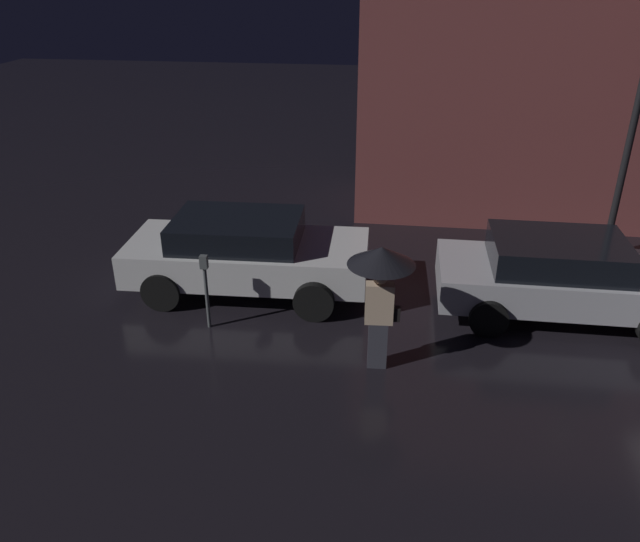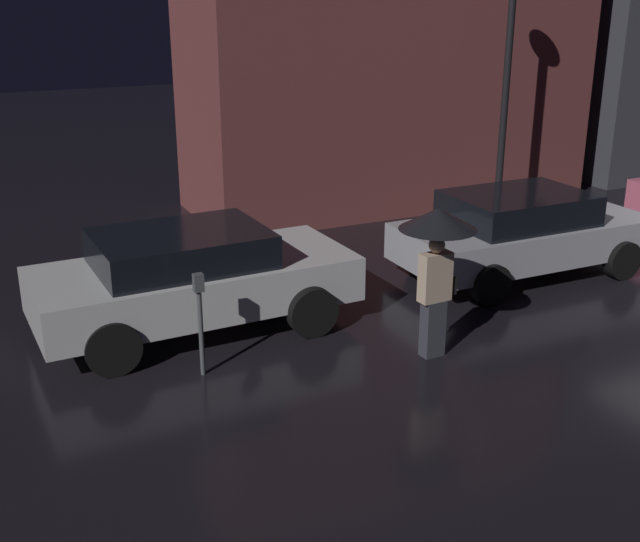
# 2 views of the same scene
# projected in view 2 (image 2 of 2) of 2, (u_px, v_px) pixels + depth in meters

# --- Properties ---
(building_facade_left) EXTENTS (8.53, 3.00, 7.59)m
(building_facade_left) POSITION_uv_depth(u_px,v_px,m) (390.00, 22.00, 16.60)
(building_facade_left) COLOR brown
(building_facade_left) RESTS_ON ground
(parked_car_white) EXTENTS (4.38, 2.04, 1.42)m
(parked_car_white) POSITION_uv_depth(u_px,v_px,m) (192.00, 277.00, 10.90)
(parked_car_white) COLOR silver
(parked_car_white) RESTS_ON ground
(parked_car_silver) EXTENTS (4.21, 2.01, 1.38)m
(parked_car_silver) POSITION_uv_depth(u_px,v_px,m) (522.00, 231.00, 13.03)
(parked_car_silver) COLOR #B7B7BF
(parked_car_silver) RESTS_ON ground
(pedestrian_with_umbrella) EXTENTS (0.97, 0.97, 1.96)m
(pedestrian_with_umbrella) POSITION_uv_depth(u_px,v_px,m) (437.00, 242.00, 9.84)
(pedestrian_with_umbrella) COLOR #383842
(pedestrian_with_umbrella) RESTS_ON ground
(parking_meter) EXTENTS (0.12, 0.10, 1.31)m
(parking_meter) POSITION_uv_depth(u_px,v_px,m) (200.00, 313.00, 9.58)
(parking_meter) COLOR #4C5154
(parking_meter) RESTS_ON ground
(street_lamp_near) EXTENTS (0.46, 0.46, 5.00)m
(street_lamp_near) POSITION_uv_depth(u_px,v_px,m) (510.00, 37.00, 14.90)
(street_lamp_near) COLOR black
(street_lamp_near) RESTS_ON ground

